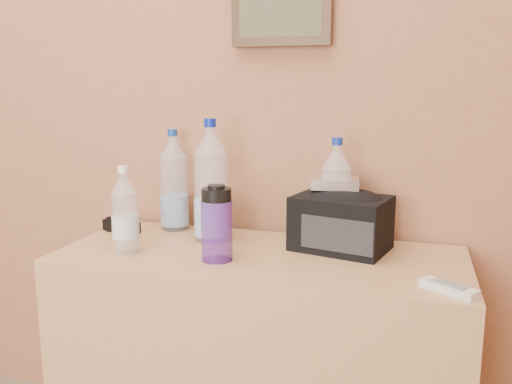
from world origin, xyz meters
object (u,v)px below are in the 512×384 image
Objects in this scene: dresser at (260,368)px; nalgene_bottle at (217,224)px; pet_large_b at (174,186)px; foil_packet at (335,183)px; toiletry_bag at (341,219)px; pet_large_c at (336,199)px; pet_large_a at (211,187)px; ac_remote at (449,288)px; pet_small at (125,215)px; sunglasses at (122,226)px.

dresser is 0.47m from nalgene_bottle.
pet_large_b reaches higher than foil_packet.
toiletry_bag reaches higher than dresser.
pet_large_c reaches higher than foil_packet.
pet_large_a is 0.73m from ac_remote.
pet_small is 1.20× the size of nalgene_bottle.
pet_large_b is 0.21m from sunglasses.
sunglasses is (-0.49, 0.10, 0.37)m from dresser.
pet_large_c is 2.32× the size of sunglasses.
dresser is at bearing -27.70° from pet_large_b.
dresser is at bearing -163.28° from ac_remote.
pet_large_c is 1.55× the size of nalgene_bottle.
toiletry_bag is at bearing -7.96° from pet_large_b.
pet_large_a reaches higher than nalgene_bottle.
nalgene_bottle is at bearing -142.83° from pet_large_c.
pet_small is (-0.18, -0.19, -0.05)m from pet_large_a.
pet_large_b reaches higher than toiletry_bag.
dresser is 0.50m from toiletry_bag.
pet_small is 0.85m from ac_remote.
pet_large_b is 2.45× the size of ac_remote.
pet_small reaches higher than sunglasses.
pet_large_a is at bearing 46.28° from pet_small.
sunglasses is (-0.68, -0.03, -0.12)m from pet_large_c.
pet_large_a is at bearing -174.63° from foil_packet.
pet_large_a is (-0.18, 0.09, 0.51)m from dresser.
foil_packet is (0.19, 0.12, 0.54)m from dresser.
pet_large_a is 2.76× the size of ac_remote.
toiletry_bag is (0.39, 0.01, -0.07)m from pet_large_a.
sunglasses is 0.70m from toiletry_bag.
pet_large_c reaches higher than ac_remote.
nalgene_bottle reaches higher than foil_packet.
pet_large_b is at bearing 173.95° from foil_packet.
pet_large_b is 0.53m from foil_packet.
dresser is 0.62m from sunglasses.
dresser is 0.54m from pet_large_c.
pet_small is at bearing -133.72° from pet_large_a.
pet_large_a is at bearing -174.45° from pet_large_c.
nalgene_bottle is (0.08, -0.18, -0.06)m from pet_large_a.
foil_packet is at bearing 150.58° from toiletry_bag.
pet_large_b is at bearing 132.50° from nalgene_bottle.
pet_small is at bearing -49.79° from sunglasses.
dresser is 0.62m from pet_large_b.
pet_large_b reaches higher than ac_remote.
toiletry_bag is 0.11m from foil_packet.
pet_large_c is 0.59m from pet_small.
nalgene_bottle is (0.25, -0.27, -0.04)m from pet_large_b.
pet_large_b is 0.53m from pet_large_c.
pet_large_c is 0.69m from sunglasses.
pet_large_a reaches higher than ac_remote.
pet_large_c is (0.19, 0.12, 0.49)m from dresser.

